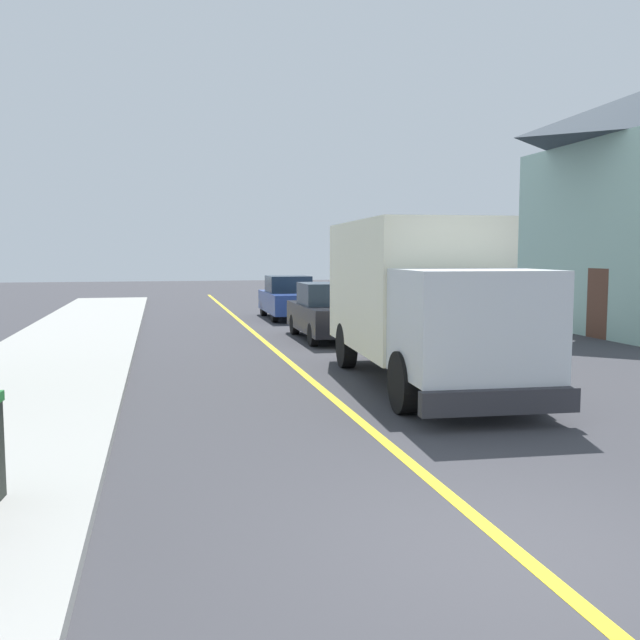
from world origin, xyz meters
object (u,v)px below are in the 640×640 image
at_px(box_truck, 419,293).
at_px(stop_sign, 462,281).
at_px(parked_car_near, 329,313).
at_px(parked_car_mid, 289,298).

bearing_deg(box_truck, stop_sign, 54.36).
xyz_separation_m(box_truck, parked_car_near, (-0.08, 7.14, -0.97)).
height_order(parked_car_near, stop_sign, stop_sign).
distance_m(parked_car_near, stop_sign, 4.60).
relative_size(parked_car_near, stop_sign, 1.67).
height_order(box_truck, parked_car_mid, box_truck).
bearing_deg(box_truck, parked_car_mid, 90.24).
xyz_separation_m(parked_car_mid, stop_sign, (2.56, -10.42, 1.06)).
bearing_deg(box_truck, parked_car_near, 90.64).
height_order(parked_car_mid, stop_sign, stop_sign).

